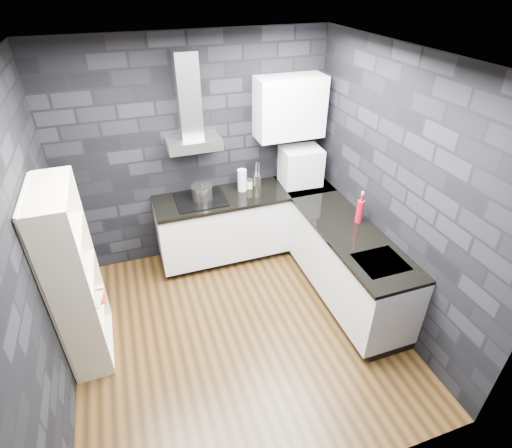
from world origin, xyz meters
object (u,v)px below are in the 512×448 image
pot (202,192)px  bookshelf (74,279)px  storage_jar (249,184)px  red_bottle (360,211)px  fruit_bowl (73,286)px  utensil_crock (257,181)px  appliance_garage (301,167)px  glass_vase (242,180)px

pot → bookshelf: (-1.40, -1.04, -0.08)m
pot → storage_jar: bearing=7.0°
red_bottle → fruit_bowl: size_ratio=1.19×
red_bottle → bookshelf: 2.89m
utensil_crock → fruit_bowl: (-2.12, -1.29, -0.03)m
utensil_crock → fruit_bowl: utensil_crock is taller
appliance_garage → bookshelf: bearing=-155.7°
fruit_bowl → glass_vase: bearing=32.9°
bookshelf → red_bottle: bearing=2.5°
pot → red_bottle: size_ratio=0.94×
glass_vase → appliance_garage: (0.75, -0.05, 0.09)m
glass_vase → storage_jar: (0.10, 0.03, -0.09)m
glass_vase → red_bottle: bearing=-48.5°
storage_jar → utensil_crock: size_ratio=0.73×
storage_jar → utensil_crock: utensil_crock is taller
glass_vase → utensil_crock: (0.21, 0.05, -0.07)m
storage_jar → fruit_bowl: (-2.01, -1.26, -0.01)m
storage_jar → red_bottle: (0.87, -1.12, 0.08)m
glass_vase → red_bottle: (0.97, -1.10, -0.01)m
glass_vase → bookshelf: (-1.91, -1.09, -0.14)m
bookshelf → appliance_garage: bearing=24.0°
red_bottle → storage_jar: bearing=127.9°
bookshelf → fruit_bowl: 0.15m
red_bottle → fruit_bowl: 2.89m
pot → appliance_garage: bearing=-0.3°
pot → glass_vase: glass_vase is taller
fruit_bowl → pot: bearing=40.3°
storage_jar → appliance_garage: size_ratio=0.22×
utensil_crock → red_bottle: red_bottle is taller
glass_vase → red_bottle: size_ratio=1.05×
red_bottle → fruit_bowl: bearing=-177.3°
storage_jar → utensil_crock: (0.11, 0.02, 0.02)m
utensil_crock → fruit_bowl: bearing=-148.8°
pot → utensil_crock: size_ratio=1.71×
pot → storage_jar: pot is taller
pot → utensil_crock: pot is taller
utensil_crock → appliance_garage: bearing=-11.2°
glass_vase → fruit_bowl: size_ratio=1.25×
glass_vase → bookshelf: bearing=-150.2°
fruit_bowl → utensil_crock: bearing=31.2°
storage_jar → appliance_garage: (0.65, -0.08, 0.17)m
storage_jar → glass_vase: bearing=-164.3°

